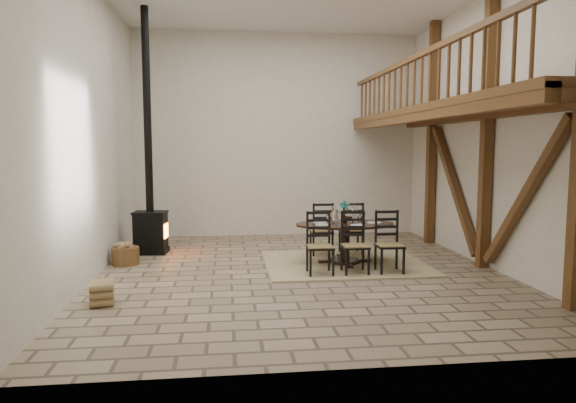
{
  "coord_description": "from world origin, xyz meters",
  "views": [
    {
      "loc": [
        -1.28,
        -8.79,
        2.19
      ],
      "look_at": [
        -0.17,
        0.4,
        1.22
      ],
      "focal_mm": 32.0,
      "sensor_mm": 36.0,
      "label": 1
    }
  ],
  "objects": [
    {
      "name": "wood_stove",
      "position": [
        -2.86,
        2.02,
        1.12
      ],
      "size": [
        0.73,
        0.59,
        5.0
      ],
      "rotation": [
        0.0,
        0.0,
        -0.1
      ],
      "color": "black",
      "rests_on": "ground"
    },
    {
      "name": "rug",
      "position": [
        0.94,
        0.6,
        0.01
      ],
      "size": [
        3.0,
        2.5,
        0.02
      ],
      "primitive_type": "cube",
      "color": "tan",
      "rests_on": "ground"
    },
    {
      "name": "ground",
      "position": [
        0.0,
        0.0,
        0.0
      ],
      "size": [
        8.0,
        8.0,
        0.0
      ],
      "primitive_type": "plane",
      "color": "#9C8668",
      "rests_on": "ground"
    },
    {
      "name": "log_basket",
      "position": [
        -3.18,
        0.99,
        0.18
      ],
      "size": [
        0.51,
        0.51,
        0.42
      ],
      "rotation": [
        0.0,
        0.0,
        -0.31
      ],
      "color": "brown",
      "rests_on": "ground"
    },
    {
      "name": "room_shell",
      "position": [
        1.19,
        0.0,
        3.01
      ],
      "size": [
        7.02,
        8.02,
        5.01
      ],
      "color": "beige",
      "rests_on": "ground"
    },
    {
      "name": "dining_table",
      "position": [
        0.94,
        0.49,
        0.42
      ],
      "size": [
        1.88,
        2.09,
        1.2
      ],
      "rotation": [
        0.0,
        0.0,
        -0.01
      ],
      "color": "black",
      "rests_on": "ground"
    },
    {
      "name": "log_stack",
      "position": [
        -3.04,
        -1.5,
        0.16
      ],
      "size": [
        0.4,
        0.49,
        0.33
      ],
      "rotation": [
        0.0,
        0.0,
        0.2
      ],
      "color": "tan",
      "rests_on": "ground"
    }
  ]
}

